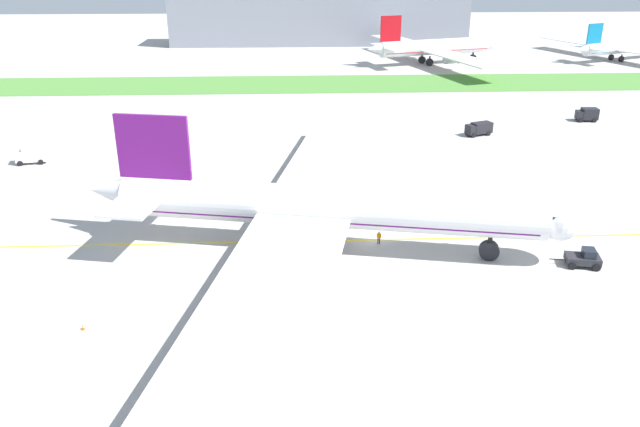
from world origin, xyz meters
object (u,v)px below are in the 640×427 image
Objects in this scene: pushback_tug at (584,258)px; service_truck_catering_van at (479,128)px; airliner_foreground at (319,207)px; service_truck_fuel_bowser at (32,154)px; ground_crew_wingwalker_port at (379,236)px; parked_airliner_far_centre at (622,47)px; parked_airliner_far_left at (433,47)px; traffic_cone_port_wing at (83,327)px; service_truck_baggage_loader at (587,114)px.

pushback_tug is 1.00× the size of service_truck_catering_van.
airliner_foreground is 59.89m from service_truck_fuel_bowser.
airliner_foreground is at bearing -36.69° from service_truck_fuel_bowser.
pushback_tug is 89.08m from service_truck_fuel_bowser.
ground_crew_wingwalker_port is 0.32× the size of service_truck_fuel_bowser.
service_truck_fuel_bowser is at bearing -146.75° from parked_airliner_far_centre.
parked_airliner_far_left is at bearing -176.29° from parked_airliner_far_centre.
parked_airliner_far_left is at bearing 85.39° from pushback_tug.
service_truck_baggage_loader is (83.86, 76.65, 1.24)m from traffic_cone_port_wing.
pushback_tug is 55.88m from service_truck_catering_van.
pushback_tug is at bearing -11.44° from airliner_foreground.
parked_airliner_far_centre is at bearing 33.25° from service_truck_fuel_bowser.
parked_airliner_far_left reaches higher than pushback_tug.
service_truck_baggage_loader is at bearing -75.91° from parked_airliner_far_left.
service_truck_baggage_loader is at bearing 12.41° from service_truck_fuel_bowser.
service_truck_catering_van is (3.15, 55.79, 0.42)m from pushback_tug.
service_truck_fuel_bowser reaches higher than pushback_tug.
traffic_cone_port_wing is 88.25m from service_truck_catering_van.
service_truck_baggage_loader reaches higher than pushback_tug.
service_truck_fuel_bowser is (-107.92, -23.76, 0.19)m from service_truck_baggage_loader.
airliner_foreground is at bearing -124.29° from service_truck_catering_van.
airliner_foreground is 29.86m from traffic_cone_port_wing.
service_truck_fuel_bowser reaches higher than service_truck_catering_van.
service_truck_baggage_loader is at bearing 20.67° from service_truck_catering_van.
service_truck_fuel_bowser is (-78.60, 41.91, 0.72)m from pushback_tug.
parked_airliner_far_centre is (45.13, 76.60, 2.68)m from service_truck_baggage_loader.
pushback_tug is 9.94× the size of traffic_cone_port_wing.
ground_crew_wingwalker_port is at bearing -32.20° from service_truck_fuel_bowser.
traffic_cone_port_wing is 0.10× the size of service_truck_catering_van.
airliner_foreground is 31.60m from pushback_tug.
service_truck_catering_van is at bearing -129.51° from parked_airliner_far_centre.
pushback_tug is 55.63m from traffic_cone_port_wing.
parked_airliner_far_centre is at bearing 52.31° from airliner_foreground.
parked_airliner_far_centre is at bearing 59.50° from service_truck_baggage_loader.
parked_airliner_far_centre reaches higher than service_truck_baggage_loader.
service_truck_fuel_bowser is 131.63m from parked_airliner_far_left.
airliner_foreground is 60.16m from service_truck_catering_van.
service_truck_baggage_loader is at bearing 48.21° from ground_crew_wingwalker_port.
parked_airliner_far_centre is (74.45, 142.27, 3.21)m from pushback_tug.
service_truck_catering_van is at bearing 61.71° from ground_crew_wingwalker_port.
ground_crew_wingwalker_port is at bearing -104.64° from parked_airliner_far_left.
traffic_cone_port_wing is at bearing -144.25° from airliner_foreground.
service_truck_fuel_bowser is (-24.06, 52.89, 1.44)m from traffic_cone_port_wing.
parked_airliner_far_left reaches higher than ground_crew_wingwalker_port.
parked_airliner_far_left is 1.14× the size of parked_airliner_far_centre.
service_truck_fuel_bowser is (-55.47, 34.94, 0.68)m from ground_crew_wingwalker_port.
airliner_foreground is at bearing 168.56° from pushback_tug.
pushback_tug is at bearing -16.78° from ground_crew_wingwalker_port.
airliner_foreground is 167.86× the size of traffic_cone_port_wing.
parked_airliner_far_left reaches higher than service_truck_catering_van.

